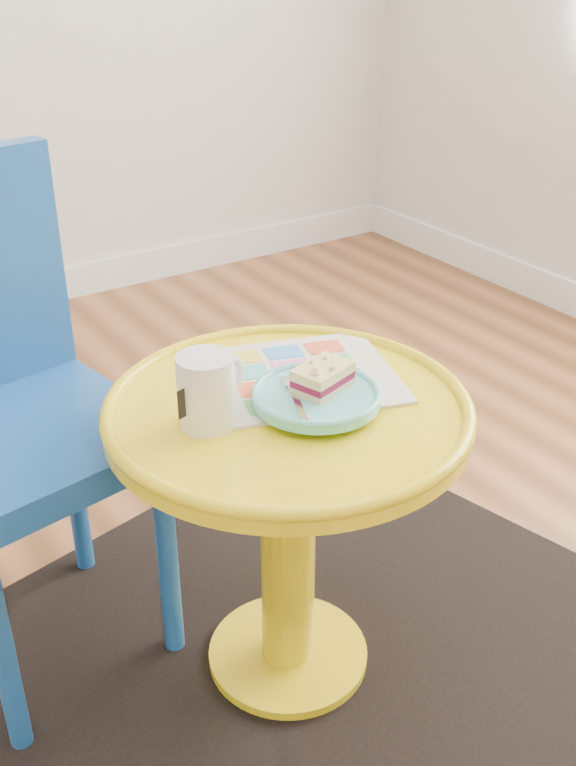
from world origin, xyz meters
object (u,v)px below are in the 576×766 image
newspaper (297,376)px  plate (316,398)px  mug (207,388)px  side_table (288,486)px

newspaper → plate: 0.11m
mug → plate: size_ratio=0.62×
mug → newspaper: bearing=-2.8°
side_table → plate: plate is taller
side_table → newspaper: 0.18m
side_table → mug: bearing=171.1°
plate → newspaper: bearing=72.3°
side_table → mug: (-0.13, 0.02, 0.21)m
newspaper → side_table: bearing=-115.1°
mug → plate: (0.16, -0.05, -0.04)m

